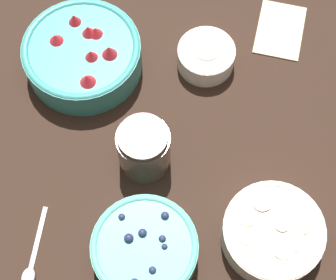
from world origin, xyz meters
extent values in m
plane|color=black|center=(0.00, 0.00, 0.00)|extent=(4.00, 4.00, 0.00)
cylinder|color=teal|center=(-0.21, -0.16, 0.03)|extent=(0.22, 0.22, 0.06)
torus|color=teal|center=(-0.21, -0.16, 0.06)|extent=(0.22, 0.22, 0.02)
cylinder|color=red|center=(-0.21, -0.16, 0.05)|extent=(0.18, 0.18, 0.02)
cone|color=red|center=(-0.20, -0.11, 0.07)|extent=(0.04, 0.04, 0.03)
cone|color=red|center=(-0.19, -0.14, 0.07)|extent=(0.03, 0.03, 0.02)
cone|color=red|center=(-0.24, -0.14, 0.07)|extent=(0.04, 0.04, 0.02)
cone|color=red|center=(-0.27, -0.18, 0.07)|extent=(0.04, 0.04, 0.03)
cone|color=red|center=(-0.14, -0.15, 0.07)|extent=(0.04, 0.04, 0.03)
cone|color=red|center=(-0.22, -0.21, 0.07)|extent=(0.04, 0.04, 0.02)
cone|color=red|center=(-0.24, -0.15, 0.07)|extent=(0.04, 0.04, 0.02)
cylinder|color=#56B7A8|center=(0.16, -0.04, 0.03)|extent=(0.17, 0.17, 0.06)
torus|color=#56B7A8|center=(0.16, -0.04, 0.06)|extent=(0.17, 0.17, 0.01)
cylinder|color=#23284C|center=(0.16, -0.04, 0.05)|extent=(0.14, 0.14, 0.02)
sphere|color=#23284C|center=(0.11, -0.08, 0.06)|extent=(0.01, 0.01, 0.01)
sphere|color=#23284C|center=(0.16, -0.01, 0.06)|extent=(0.01, 0.01, 0.01)
sphere|color=#23284C|center=(0.14, -0.06, 0.06)|extent=(0.02, 0.02, 0.02)
sphere|color=#23284C|center=(0.14, -0.04, 0.06)|extent=(0.01, 0.01, 0.01)
sphere|color=#23284C|center=(0.11, -0.01, 0.06)|extent=(0.01, 0.01, 0.01)
sphere|color=#23284C|center=(0.19, -0.02, 0.06)|extent=(0.01, 0.01, 0.01)
sphere|color=#23284C|center=(0.14, -0.01, 0.06)|extent=(0.01, 0.01, 0.01)
cylinder|color=silver|center=(0.13, 0.17, 0.03)|extent=(0.17, 0.17, 0.05)
torus|color=silver|center=(0.13, 0.17, 0.05)|extent=(0.17, 0.17, 0.01)
cylinder|color=beige|center=(0.13, 0.17, 0.04)|extent=(0.13, 0.13, 0.02)
cylinder|color=beige|center=(0.16, 0.18, 0.05)|extent=(0.03, 0.03, 0.01)
cylinder|color=beige|center=(0.15, 0.13, 0.05)|extent=(0.03, 0.03, 0.00)
cylinder|color=beige|center=(0.15, 0.20, 0.05)|extent=(0.03, 0.03, 0.00)
cylinder|color=beige|center=(0.12, 0.21, 0.05)|extent=(0.03, 0.03, 0.01)
cylinder|color=beige|center=(0.12, 0.18, 0.05)|extent=(0.02, 0.02, 0.01)
cylinder|color=beige|center=(0.18, 0.19, 0.05)|extent=(0.03, 0.03, 0.00)
cylinder|color=beige|center=(0.14, 0.13, 0.05)|extent=(0.03, 0.03, 0.01)
cylinder|color=beige|center=(0.11, 0.13, 0.05)|extent=(0.03, 0.03, 0.01)
cylinder|color=beige|center=(0.08, 0.15, 0.05)|extent=(0.03, 0.03, 0.01)
cylinder|color=white|center=(-0.22, 0.07, 0.02)|extent=(0.11, 0.11, 0.05)
torus|color=white|center=(-0.22, 0.07, 0.04)|extent=(0.11, 0.11, 0.01)
cylinder|color=white|center=(-0.22, 0.07, 0.04)|extent=(0.09, 0.09, 0.01)
ellipsoid|color=white|center=(-0.22, 0.07, 0.04)|extent=(0.05, 0.05, 0.02)
cylinder|color=#4C3D33|center=(-0.01, -0.04, 0.05)|extent=(0.09, 0.09, 0.10)
cylinder|color=#512D1E|center=(-0.01, -0.04, 0.04)|extent=(0.07, 0.07, 0.07)
cylinder|color=#4C3D33|center=(-0.01, -0.04, 0.10)|extent=(0.08, 0.08, 0.01)
cube|color=beige|center=(-0.29, 0.22, 0.00)|extent=(0.15, 0.12, 0.01)
cube|color=silver|center=(0.13, -0.22, 0.00)|extent=(0.11, 0.02, 0.01)
ellipsoid|color=silver|center=(0.20, -0.23, 0.01)|extent=(0.03, 0.03, 0.01)
camera|label=1|loc=(0.36, 0.00, 0.94)|focal=60.00mm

